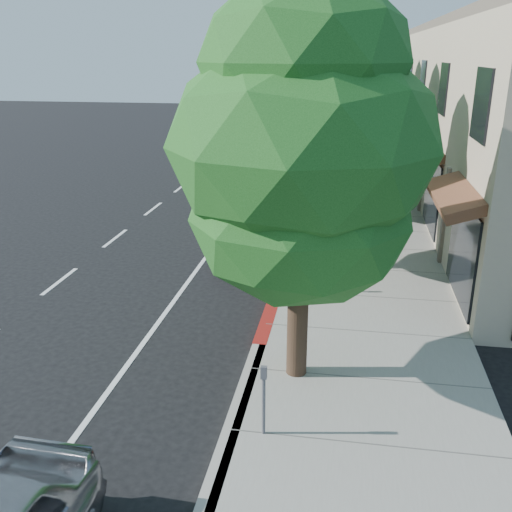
% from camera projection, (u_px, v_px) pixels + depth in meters
% --- Properties ---
extents(ground, '(120.00, 120.00, 0.00)m').
position_uv_depth(ground, '(266.00, 330.00, 13.32)').
color(ground, black).
rests_on(ground, ground).
extents(sidewalk, '(4.60, 56.00, 0.15)m').
position_uv_depth(sidewalk, '(362.00, 231.00, 20.37)').
color(sidewalk, gray).
rests_on(sidewalk, ground).
extents(curb, '(0.30, 56.00, 0.15)m').
position_uv_depth(curb, '(298.00, 228.00, 20.72)').
color(curb, '#9E998E').
rests_on(curb, ground).
extents(curb_red_segment, '(0.32, 4.00, 0.15)m').
position_uv_depth(curb_red_segment, '(272.00, 309.00, 14.22)').
color(curb_red_segment, maroon).
rests_on(curb_red_segment, ground).
extents(street_tree_0, '(4.72, 4.72, 7.38)m').
position_uv_depth(street_tree_0, '(302.00, 151.00, 9.80)').
color(street_tree_0, black).
rests_on(street_tree_0, ground).
extents(street_tree_1, '(4.12, 4.12, 6.96)m').
position_uv_depth(street_tree_1, '(321.00, 122.00, 15.43)').
color(street_tree_1, black).
rests_on(street_tree_1, ground).
extents(street_tree_2, '(4.93, 4.93, 7.57)m').
position_uv_depth(street_tree_2, '(331.00, 96.00, 20.91)').
color(street_tree_2, black).
rests_on(street_tree_2, ground).
extents(street_tree_3, '(5.47, 5.47, 7.57)m').
position_uv_depth(street_tree_3, '(336.00, 89.00, 26.52)').
color(street_tree_3, black).
rests_on(street_tree_3, ground).
extents(street_tree_4, '(4.21, 4.21, 7.42)m').
position_uv_depth(street_tree_4, '(339.00, 80.00, 32.04)').
color(street_tree_4, black).
rests_on(street_tree_4, ground).
extents(street_tree_5, '(4.68, 4.68, 7.29)m').
position_uv_depth(street_tree_5, '(342.00, 79.00, 37.68)').
color(street_tree_5, black).
rests_on(street_tree_5, ground).
extents(cyclist, '(0.59, 0.70, 1.62)m').
position_uv_depth(cyclist, '(257.00, 253.00, 15.94)').
color(cyclist, white).
rests_on(cyclist, ground).
extents(bicycle, '(1.96, 1.32, 0.98)m').
position_uv_depth(bicycle, '(268.00, 265.00, 16.00)').
color(bicycle, navy).
rests_on(bicycle, ground).
extents(silver_suv, '(3.56, 6.90, 1.86)m').
position_uv_depth(silver_suv, '(278.00, 220.00, 18.63)').
color(silver_suv, '#9C9CA0').
rests_on(silver_suv, ground).
extents(dark_sedan, '(1.82, 5.11, 1.68)m').
position_uv_depth(dark_sedan, '(296.00, 182.00, 24.54)').
color(dark_sedan, black).
rests_on(dark_sedan, ground).
extents(white_pickup, '(2.87, 5.68, 1.58)m').
position_uv_depth(white_pickup, '(273.00, 164.00, 28.62)').
color(white_pickup, silver).
rests_on(white_pickup, ground).
extents(dark_suv_far, '(2.26, 4.85, 1.61)m').
position_uv_depth(dark_suv_far, '(312.00, 149.00, 33.09)').
color(dark_suv_far, black).
rests_on(dark_suv_far, ground).
extents(pedestrian, '(1.17, 1.05, 1.98)m').
position_uv_depth(pedestrian, '(362.00, 180.00, 23.43)').
color(pedestrian, black).
rests_on(pedestrian, sidewalk).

